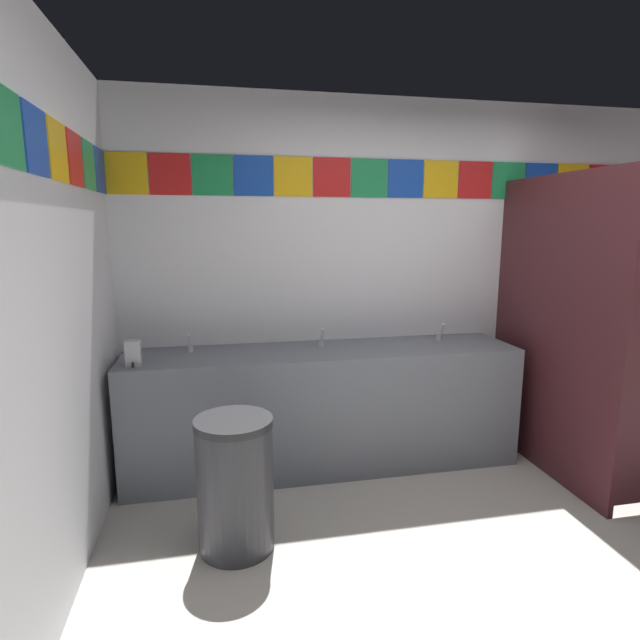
% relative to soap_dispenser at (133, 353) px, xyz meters
% --- Properties ---
extents(ground_plane, '(9.69, 9.69, 0.00)m').
position_rel_soap_dispenser_xyz_m(ground_plane, '(2.02, -1.28, -0.92)').
color(ground_plane, '#B2ADA3').
extents(wall_back, '(4.40, 0.09, 2.58)m').
position_rel_soap_dispenser_xyz_m(wall_back, '(2.02, 0.51, 0.38)').
color(wall_back, silver).
rests_on(wall_back, ground_plane).
extents(wall_side, '(0.09, 3.50, 2.58)m').
position_rel_soap_dispenser_xyz_m(wall_side, '(-0.22, -1.28, 0.38)').
color(wall_side, silver).
rests_on(wall_side, ground_plane).
extents(vanity_counter, '(2.69, 0.59, 0.84)m').
position_rel_soap_dispenser_xyz_m(vanity_counter, '(1.22, 0.18, -0.49)').
color(vanity_counter, slate).
rests_on(vanity_counter, ground_plane).
extents(faucet_left, '(0.04, 0.10, 0.14)m').
position_rel_soap_dispenser_xyz_m(faucet_left, '(0.32, 0.27, -0.03)').
color(faucet_left, silver).
rests_on(faucet_left, vanity_counter).
extents(faucet_center, '(0.04, 0.10, 0.14)m').
position_rel_soap_dispenser_xyz_m(faucet_center, '(1.22, 0.27, -0.03)').
color(faucet_center, silver).
rests_on(faucet_center, vanity_counter).
extents(faucet_right, '(0.04, 0.10, 0.14)m').
position_rel_soap_dispenser_xyz_m(faucet_right, '(2.12, 0.27, -0.03)').
color(faucet_right, silver).
rests_on(faucet_right, vanity_counter).
extents(soap_dispenser, '(0.09, 0.09, 0.16)m').
position_rel_soap_dispenser_xyz_m(soap_dispenser, '(0.00, 0.00, 0.00)').
color(soap_dispenser, '#B7BABF').
rests_on(soap_dispenser, vanity_counter).
extents(stall_divider, '(0.92, 1.32, 2.01)m').
position_rel_soap_dispenser_xyz_m(stall_divider, '(2.88, -0.43, 0.09)').
color(stall_divider, '#471E23').
rests_on(stall_divider, ground_plane).
extents(toilet, '(0.39, 0.49, 0.74)m').
position_rel_soap_dispenser_xyz_m(toilet, '(3.34, -0.02, -0.62)').
color(toilet, white).
rests_on(toilet, ground_plane).
extents(trash_bin, '(0.41, 0.41, 0.72)m').
position_rel_soap_dispenser_xyz_m(trash_bin, '(0.57, -0.66, -0.56)').
color(trash_bin, '#333338').
rests_on(trash_bin, ground_plane).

